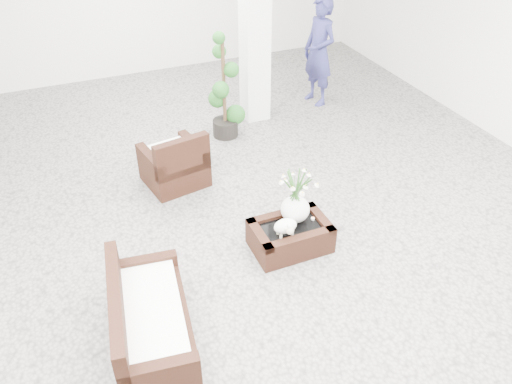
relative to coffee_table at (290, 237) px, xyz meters
name	(u,v)px	position (x,y,z in m)	size (l,w,h in m)	color
ground	(253,228)	(-0.27, 0.50, -0.16)	(11.00, 11.00, 0.00)	gray
column	(255,14)	(0.93, 3.30, 1.59)	(0.40, 0.40, 3.50)	white
coffee_table	(290,237)	(0.00, 0.00, 0.00)	(0.90, 0.60, 0.31)	#33190F
sheep_figurine	(285,227)	(-0.12, -0.10, 0.26)	(0.28, 0.23, 0.21)	white
planter_narcissus	(296,192)	(0.10, 0.10, 0.56)	(0.44, 0.44, 0.80)	white
tealight	(313,218)	(0.30, 0.02, 0.17)	(0.04, 0.04, 0.03)	white
armchair	(173,157)	(-0.88, 1.87, 0.26)	(0.77, 0.74, 0.83)	#33190F
loveseat	(151,315)	(-1.81, -0.75, 0.23)	(1.43, 0.69, 0.76)	#33190F
topiary	(224,87)	(0.24, 2.86, 0.69)	(0.45, 0.45, 1.68)	#1C5019
shopper	(319,52)	(2.18, 3.41, 0.77)	(0.68, 0.45, 1.86)	navy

